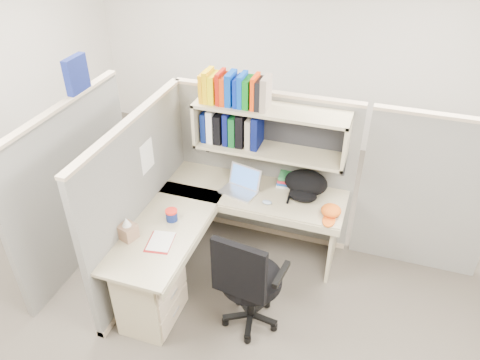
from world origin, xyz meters
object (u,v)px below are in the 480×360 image
(laptop, at_px, (239,182))
(snack_canister, at_px, (172,215))
(task_chair, at_px, (249,295))
(desk, at_px, (180,264))
(backpack, at_px, (305,186))

(laptop, height_order, snack_canister, laptop)
(snack_canister, xyz_separation_m, task_chair, (0.81, -0.31, -0.41))
(desk, height_order, backpack, backpack)
(task_chair, bearing_deg, laptop, 113.38)
(desk, distance_m, snack_canister, 0.43)
(backpack, distance_m, snack_canister, 1.26)
(snack_canister, distance_m, task_chair, 0.96)
(desk, bearing_deg, backpack, 46.82)
(laptop, height_order, backpack, backpack)
(desk, xyz_separation_m, backpack, (0.87, 0.93, 0.41))
(laptop, bearing_deg, desk, -95.41)
(desk, relative_size, backpack, 4.30)
(laptop, xyz_separation_m, snack_canister, (-0.43, -0.58, -0.06))
(backpack, bearing_deg, snack_canister, -131.78)
(laptop, distance_m, backpack, 0.62)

